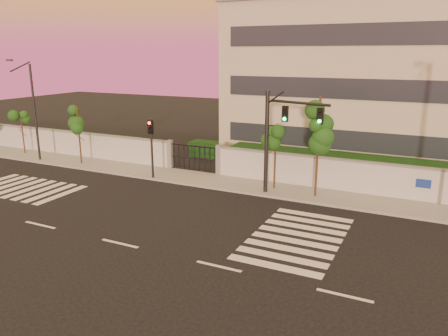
{
  "coord_description": "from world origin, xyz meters",
  "views": [
    {
      "loc": [
        12.19,
        -14.28,
        8.35
      ],
      "look_at": [
        2.31,
        6.0,
        2.38
      ],
      "focal_mm": 35.0,
      "sensor_mm": 36.0,
      "label": 1
    }
  ],
  "objects": [
    {
      "name": "perimeter_wall",
      "position": [
        0.1,
        12.0,
        1.07
      ],
      "size": [
        60.0,
        0.36,
        2.2
      ],
      "color": "#ACAEB3",
      "rests_on": "ground"
    },
    {
      "name": "ground",
      "position": [
        0.0,
        0.0,
        0.0
      ],
      "size": [
        120.0,
        120.0,
        0.0
      ],
      "primitive_type": "plane",
      "color": "black",
      "rests_on": "ground"
    },
    {
      "name": "street_tree_c",
      "position": [
        -11.83,
        10.11,
        3.34
      ],
      "size": [
        1.55,
        1.23,
        4.53
      ],
      "color": "#382314",
      "rests_on": "ground"
    },
    {
      "name": "traffic_signal_main",
      "position": [
        4.13,
        9.61,
        3.94
      ],
      "size": [
        3.89,
        1.2,
        6.24
      ],
      "rotation": [
        0.0,
        0.0,
        -0.28
      ],
      "color": "black",
      "rests_on": "ground"
    },
    {
      "name": "sidewalk",
      "position": [
        0.0,
        10.5,
        0.07
      ],
      "size": [
        60.0,
        3.0,
        0.15
      ],
      "primitive_type": "cube",
      "color": "gray",
      "rests_on": "ground"
    },
    {
      "name": "streetlight_west",
      "position": [
        -15.7,
        9.42,
        4.27
      ],
      "size": [
        0.47,
        1.9,
        7.91
      ],
      "color": "black",
      "rests_on": "ground"
    },
    {
      "name": "road_markings",
      "position": [
        -1.58,
        3.76,
        0.01
      ],
      "size": [
        57.0,
        7.62,
        0.02
      ],
      "color": "silver",
      "rests_on": "ground"
    },
    {
      "name": "street_tree_e",
      "position": [
        6.32,
        10.17,
        4.41
      ],
      "size": [
        1.62,
        1.29,
        6.0
      ],
      "color": "#382314",
      "rests_on": "ground"
    },
    {
      "name": "hedge_row",
      "position": [
        1.17,
        14.74,
        0.82
      ],
      "size": [
        41.0,
        4.25,
        1.8
      ],
      "color": "black",
      "rests_on": "ground"
    },
    {
      "name": "traffic_signal_secondary",
      "position": [
        -4.62,
        9.19,
        2.65
      ],
      "size": [
        0.32,
        0.33,
        4.17
      ],
      "rotation": [
        0.0,
        0.0,
        0.1
      ],
      "color": "black",
      "rests_on": "ground"
    },
    {
      "name": "institutional_building",
      "position": [
        9.0,
        21.99,
        6.16
      ],
      "size": [
        24.4,
        12.4,
        12.25
      ],
      "color": "#B8B49C",
      "rests_on": "ground"
    },
    {
      "name": "street_tree_d",
      "position": [
        3.61,
        10.55,
        3.07
      ],
      "size": [
        1.37,
        1.09,
        4.17
      ],
      "color": "#382314",
      "rests_on": "ground"
    },
    {
      "name": "street_tree_b",
      "position": [
        -18.7,
        10.71,
        2.68
      ],
      "size": [
        1.32,
        1.05,
        3.63
      ],
      "color": "#382314",
      "rests_on": "ground"
    }
  ]
}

